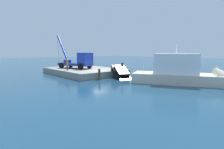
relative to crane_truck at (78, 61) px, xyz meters
The scene contains 8 objects.
ground 5.49m from the crane_truck, ahead, with size 200.00×200.00×0.00m, color navy.
dock 2.08m from the crane_truck, 57.49° to the left, with size 13.57×9.38×0.94m, color gray.
crane_truck is the anchor object (origin of this frame).
dock_worker 3.15m from the crane_truck, 64.65° to the right, with size 0.34×0.34×1.69m.
salvaged_car 9.17m from the crane_truck, 12.12° to the left, with size 4.87×3.50×2.76m.
moored_yacht 18.84m from the crane_truck, 16.03° to the left, with size 13.32×9.81×6.41m.
piling_near 8.01m from the crane_truck, ahead, with size 0.32×0.32×1.49m, color #4F4023.
piling_mid 8.63m from the crane_truck, 19.34° to the left, with size 0.39×0.39×2.20m, color brown.
Camera 1 is at (22.54, -16.94, 3.85)m, focal length 28.85 mm.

